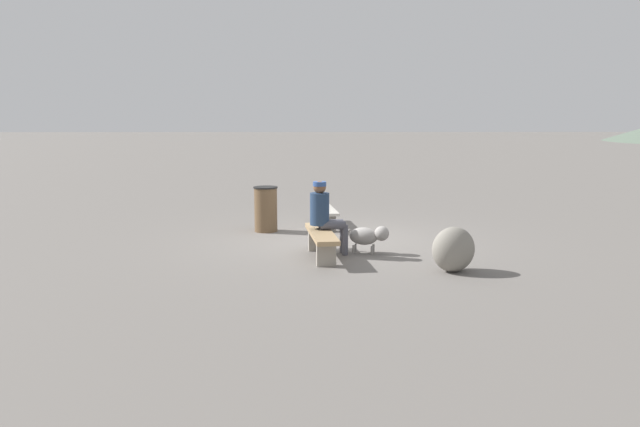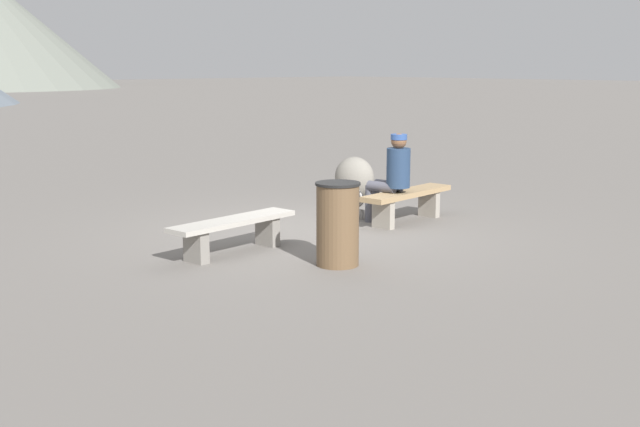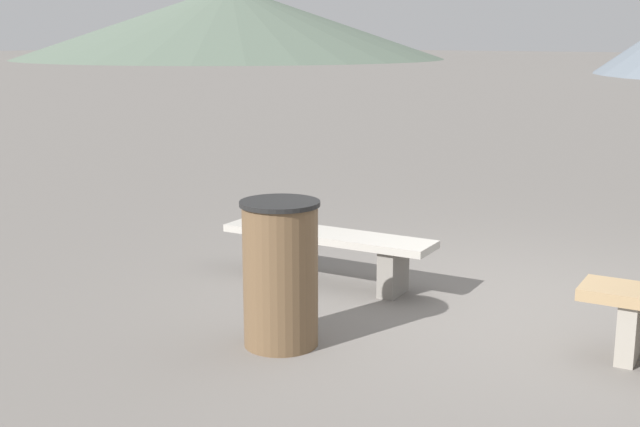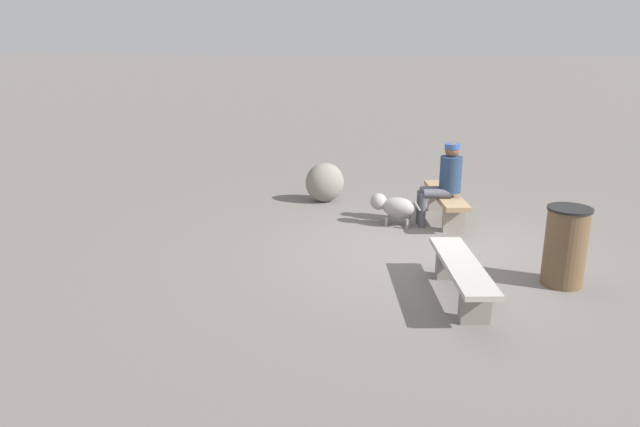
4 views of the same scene
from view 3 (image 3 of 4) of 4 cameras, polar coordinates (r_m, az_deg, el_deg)
The scene contains 4 objects.
ground at distance 6.30m, azimuth 13.52°, elevation -7.02°, with size 210.00×210.00×0.06m, color slate.
bench_left at distance 6.72m, azimuth 0.52°, elevation -2.36°, with size 1.86×0.60×0.44m.
trash_bin at distance 5.37m, azimuth -2.79°, elevation -4.23°, with size 0.53×0.53×0.98m.
distant_peak_2 at distance 77.36m, azimuth -6.28°, elevation 13.19°, with size 39.29×39.29×6.58m, color #566656.
Camera 3 is at (2.21, -5.53, 2.02)m, focal length 45.63 mm.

